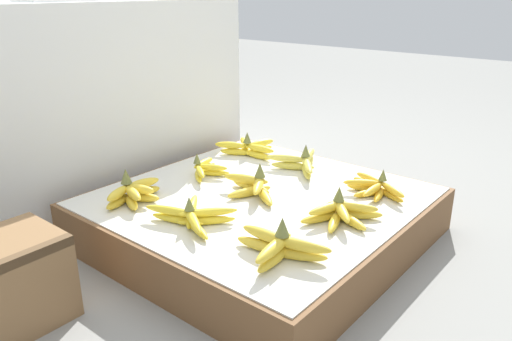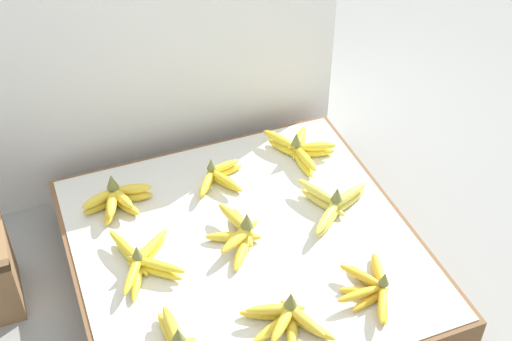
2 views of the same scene
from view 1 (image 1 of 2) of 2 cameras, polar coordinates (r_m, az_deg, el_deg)
name	(u,v)px [view 1 (image 1 of 2)]	position (r m, az deg, el deg)	size (l,w,h in m)	color
ground_plane	(260,237)	(1.67, 0.47, -7.62)	(10.00, 10.00, 0.00)	gray
display_platform	(260,217)	(1.64, 0.48, -5.29)	(0.93, 0.93, 0.15)	brown
back_vendor_table	(82,99)	(2.08, -19.28, 7.69)	(1.21, 0.57, 0.74)	white
banana_bunch_front_left	(280,246)	(1.24, 2.72, -8.62)	(0.18, 0.26, 0.11)	gold
banana_bunch_front_midleft	(341,213)	(1.44, 9.66, -4.78)	(0.21, 0.18, 0.10)	gold
banana_bunch_front_midright	(375,188)	(1.65, 13.40, -1.90)	(0.18, 0.23, 0.08)	gold
banana_bunch_middle_left	(192,216)	(1.42, -7.35, -5.16)	(0.18, 0.25, 0.09)	yellow
banana_bunch_middle_midleft	(254,186)	(1.60, -0.22, -1.79)	(0.16, 0.24, 0.11)	gold
banana_bunch_middle_midright	(302,162)	(1.82, 5.28, 0.92)	(0.24, 0.24, 0.10)	#DBCC4C
banana_bunch_back_left	(133,193)	(1.59, -13.87, -2.47)	(0.21, 0.13, 0.11)	gold
banana_bunch_back_midleft	(205,169)	(1.77, -5.86, 0.18)	(0.18, 0.13, 0.08)	yellow
banana_bunch_back_midright	(249,147)	(1.98, -0.79, 2.65)	(0.20, 0.25, 0.10)	yellow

